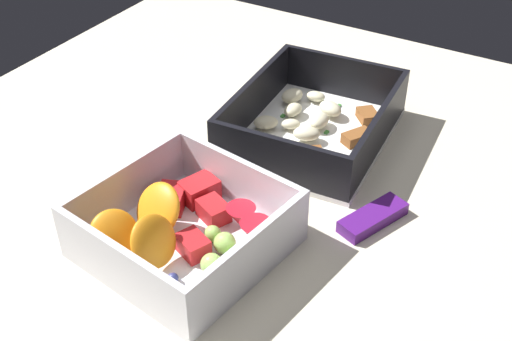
% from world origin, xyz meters
% --- Properties ---
extents(table_surface, '(0.80, 0.80, 0.02)m').
position_xyz_m(table_surface, '(0.00, 0.00, 0.01)').
color(table_surface, beige).
rests_on(table_surface, ground).
extents(pasta_container, '(0.20, 0.16, 0.06)m').
position_xyz_m(pasta_container, '(-0.11, -0.00, 0.04)').
color(pasta_container, white).
rests_on(pasta_container, table_surface).
extents(fruit_bowl, '(0.17, 0.17, 0.05)m').
position_xyz_m(fruit_bowl, '(0.09, -0.02, 0.04)').
color(fruit_bowl, white).
rests_on(fruit_bowl, table_surface).
extents(candy_bar, '(0.07, 0.05, 0.01)m').
position_xyz_m(candy_bar, '(-0.02, 0.11, 0.03)').
color(candy_bar, '#51197A').
rests_on(candy_bar, table_surface).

